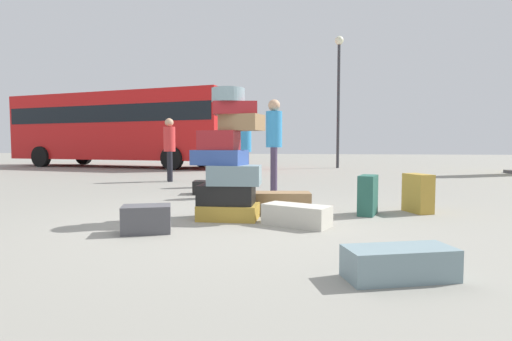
{
  "coord_description": "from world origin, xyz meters",
  "views": [
    {
      "loc": [
        1.1,
        -4.55,
        0.93
      ],
      "look_at": [
        -0.09,
        2.21,
        0.49
      ],
      "focal_mm": 27.52,
      "sensor_mm": 36.0,
      "label": 1
    }
  ],
  "objects_px": {
    "suitcase_charcoal_upright_blue": "(146,219)",
    "parked_bus": "(121,125)",
    "suitcase_tower": "(229,165)",
    "suitcase_cream_left_side": "(296,215)",
    "person_passerby_in_red": "(169,144)",
    "lamp_post": "(339,81)",
    "person_bearded_onlooker": "(245,142)",
    "suitcase_tan_white_trunk": "(418,193)",
    "suitcase_black_right_side": "(214,187)",
    "suitcase_brown_foreground_far": "(281,203)",
    "person_tourist_with_camera": "(274,138)",
    "suitcase_slate_foreground_near": "(399,263)",
    "suitcase_teal_behind_tower": "(368,195)"
  },
  "relations": [
    {
      "from": "suitcase_tower",
      "to": "suitcase_cream_left_side",
      "type": "distance_m",
      "value": 1.08
    },
    {
      "from": "suitcase_charcoal_upright_blue",
      "to": "suitcase_cream_left_side",
      "type": "relative_size",
      "value": 0.65
    },
    {
      "from": "suitcase_black_right_side",
      "to": "person_bearded_onlooker",
      "type": "xyz_separation_m",
      "value": [
        0.29,
        1.58,
        0.88
      ]
    },
    {
      "from": "lamp_post",
      "to": "suitcase_black_right_side",
      "type": "bearing_deg",
      "value": -105.46
    },
    {
      "from": "suitcase_charcoal_upright_blue",
      "to": "person_passerby_in_red",
      "type": "relative_size",
      "value": 0.31
    },
    {
      "from": "suitcase_tower",
      "to": "parked_bus",
      "type": "xyz_separation_m",
      "value": [
        -7.65,
        11.22,
        1.15
      ]
    },
    {
      "from": "suitcase_brown_foreground_far",
      "to": "suitcase_cream_left_side",
      "type": "bearing_deg",
      "value": -80.64
    },
    {
      "from": "suitcase_black_right_side",
      "to": "person_tourist_with_camera",
      "type": "bearing_deg",
      "value": -12.56
    },
    {
      "from": "person_bearded_onlooker",
      "to": "lamp_post",
      "type": "xyz_separation_m",
      "value": [
        2.34,
        7.91,
        2.6
      ]
    },
    {
      "from": "suitcase_tan_white_trunk",
      "to": "lamp_post",
      "type": "distance_m",
      "value": 11.56
    },
    {
      "from": "suitcase_teal_behind_tower",
      "to": "person_tourist_with_camera",
      "type": "distance_m",
      "value": 2.5
    },
    {
      "from": "person_passerby_in_red",
      "to": "lamp_post",
      "type": "relative_size",
      "value": 0.3
    },
    {
      "from": "suitcase_charcoal_upright_blue",
      "to": "parked_bus",
      "type": "xyz_separation_m",
      "value": [
        -6.98,
        12.15,
        1.69
      ]
    },
    {
      "from": "suitcase_teal_behind_tower",
      "to": "parked_bus",
      "type": "bearing_deg",
      "value": 147.75
    },
    {
      "from": "parked_bus",
      "to": "lamp_post",
      "type": "height_order",
      "value": "lamp_post"
    },
    {
      "from": "suitcase_tan_white_trunk",
      "to": "person_bearded_onlooker",
      "type": "height_order",
      "value": "person_bearded_onlooker"
    },
    {
      "from": "suitcase_charcoal_upright_blue",
      "to": "person_passerby_in_red",
      "type": "xyz_separation_m",
      "value": [
        -2.11,
        5.77,
        0.83
      ]
    },
    {
      "from": "suitcase_tower",
      "to": "suitcase_brown_foreground_far",
      "type": "distance_m",
      "value": 0.96
    },
    {
      "from": "person_passerby_in_red",
      "to": "person_bearded_onlooker",
      "type": "bearing_deg",
      "value": 41.35
    },
    {
      "from": "suitcase_charcoal_upright_blue",
      "to": "suitcase_cream_left_side",
      "type": "xyz_separation_m",
      "value": [
        1.55,
        0.65,
        -0.03
      ]
    },
    {
      "from": "suitcase_black_right_side",
      "to": "person_passerby_in_red",
      "type": "xyz_separation_m",
      "value": [
        -1.87,
        2.37,
        0.85
      ]
    },
    {
      "from": "suitcase_charcoal_upright_blue",
      "to": "lamp_post",
      "type": "distance_m",
      "value": 13.56
    },
    {
      "from": "suitcase_slate_foreground_near",
      "to": "person_passerby_in_red",
      "type": "height_order",
      "value": "person_passerby_in_red"
    },
    {
      "from": "suitcase_tower",
      "to": "suitcase_brown_foreground_far",
      "type": "xyz_separation_m",
      "value": [
        0.61,
        0.51,
        -0.54
      ]
    },
    {
      "from": "suitcase_teal_behind_tower",
      "to": "person_tourist_with_camera",
      "type": "relative_size",
      "value": 0.3
    },
    {
      "from": "suitcase_brown_foreground_far",
      "to": "person_bearded_onlooker",
      "type": "height_order",
      "value": "person_bearded_onlooker"
    },
    {
      "from": "suitcase_tan_white_trunk",
      "to": "parked_bus",
      "type": "relative_size",
      "value": 0.05
    },
    {
      "from": "suitcase_charcoal_upright_blue",
      "to": "person_bearded_onlooker",
      "type": "height_order",
      "value": "person_bearded_onlooker"
    },
    {
      "from": "suitcase_tan_white_trunk",
      "to": "lamp_post",
      "type": "relative_size",
      "value": 0.1
    },
    {
      "from": "suitcase_tan_white_trunk",
      "to": "parked_bus",
      "type": "distance_m",
      "value": 14.53
    },
    {
      "from": "suitcase_teal_behind_tower",
      "to": "suitcase_black_right_side",
      "type": "distance_m",
      "value": 3.27
    },
    {
      "from": "suitcase_tower",
      "to": "lamp_post",
      "type": "height_order",
      "value": "lamp_post"
    },
    {
      "from": "suitcase_black_right_side",
      "to": "person_passerby_in_red",
      "type": "bearing_deg",
      "value": 117.77
    },
    {
      "from": "suitcase_charcoal_upright_blue",
      "to": "suitcase_slate_foreground_near",
      "type": "distance_m",
      "value": 2.61
    },
    {
      "from": "suitcase_tower",
      "to": "suitcase_slate_foreground_near",
      "type": "relative_size",
      "value": 2.17
    },
    {
      "from": "suitcase_tan_white_trunk",
      "to": "person_tourist_with_camera",
      "type": "xyz_separation_m",
      "value": [
        -2.21,
        1.51,
        0.8
      ]
    },
    {
      "from": "suitcase_black_right_side",
      "to": "parked_bus",
      "type": "xyz_separation_m",
      "value": [
        -6.74,
        8.75,
        1.71
      ]
    },
    {
      "from": "suitcase_black_right_side",
      "to": "person_bearded_onlooker",
      "type": "bearing_deg",
      "value": 69.16
    },
    {
      "from": "suitcase_tower",
      "to": "suitcase_cream_left_side",
      "type": "height_order",
      "value": "suitcase_tower"
    },
    {
      "from": "suitcase_tower",
      "to": "parked_bus",
      "type": "relative_size",
      "value": 0.16
    },
    {
      "from": "person_tourist_with_camera",
      "to": "suitcase_cream_left_side",
      "type": "bearing_deg",
      "value": 7.63
    },
    {
      "from": "suitcase_tan_white_trunk",
      "to": "suitcase_teal_behind_tower",
      "type": "height_order",
      "value": "suitcase_tan_white_trunk"
    },
    {
      "from": "person_bearded_onlooker",
      "to": "person_tourist_with_camera",
      "type": "height_order",
      "value": "person_tourist_with_camera"
    },
    {
      "from": "suitcase_black_right_side",
      "to": "lamp_post",
      "type": "height_order",
      "value": "lamp_post"
    },
    {
      "from": "person_tourist_with_camera",
      "to": "parked_bus",
      "type": "bearing_deg",
      "value": -143.26
    },
    {
      "from": "suitcase_tower",
      "to": "suitcase_charcoal_upright_blue",
      "type": "distance_m",
      "value": 1.27
    },
    {
      "from": "person_tourist_with_camera",
      "to": "lamp_post",
      "type": "xyz_separation_m",
      "value": [
        1.45,
        9.53,
        2.54
      ]
    },
    {
      "from": "suitcase_tower",
      "to": "suitcase_slate_foreground_near",
      "type": "xyz_separation_m",
      "value": [
        1.71,
        -1.99,
        -0.58
      ]
    },
    {
      "from": "suitcase_tower",
      "to": "suitcase_black_right_side",
      "type": "distance_m",
      "value": 2.69
    },
    {
      "from": "person_tourist_with_camera",
      "to": "person_passerby_in_red",
      "type": "xyz_separation_m",
      "value": [
        -3.05,
        2.41,
        -0.1
      ]
    }
  ]
}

